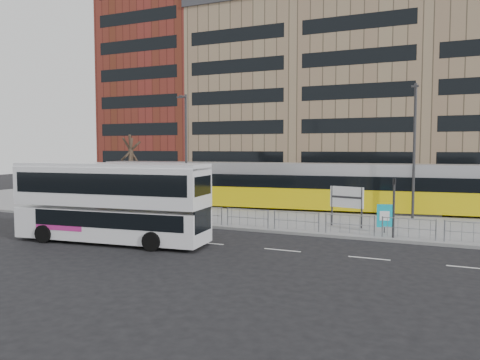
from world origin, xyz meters
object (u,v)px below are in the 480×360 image
at_px(double_decker_bus, 111,200).
at_px(traffic_light_west, 106,187).
at_px(ad_panel, 385,216).
at_px(bare_tree, 131,134).
at_px(lamp_post_east, 414,146).
at_px(traffic_light_east, 394,200).
at_px(lamp_post_west, 186,147).
at_px(station_sign, 347,199).
at_px(tram, 284,186).
at_px(pedestrian, 184,200).

distance_m(double_decker_bus, traffic_light_west, 9.31).
relative_size(ad_panel, bare_tree, 0.20).
height_order(traffic_light_west, lamp_post_east, lamp_post_east).
xyz_separation_m(traffic_light_east, lamp_post_west, (-16.00, 6.05, 2.79)).
distance_m(traffic_light_east, lamp_post_west, 17.33).
bearing_deg(lamp_post_east, bare_tree, 175.68).
xyz_separation_m(double_decker_bus, ad_panel, (12.56, 7.58, -1.12)).
bearing_deg(lamp_post_west, station_sign, -15.63).
distance_m(double_decker_bus, bare_tree, 19.09).
bearing_deg(station_sign, tram, 146.03).
relative_size(traffic_light_east, lamp_post_east, 0.35).
relative_size(double_decker_bus, station_sign, 4.32).
bearing_deg(double_decker_bus, bare_tree, 118.17).
bearing_deg(double_decker_bus, ad_panel, 25.43).
bearing_deg(pedestrian, traffic_light_east, -94.13).
bearing_deg(traffic_light_east, lamp_post_west, 152.50).
height_order(tram, lamp_post_east, lamp_post_east).
distance_m(ad_panel, traffic_light_west, 18.74).
bearing_deg(tram, lamp_post_west, -164.40).
height_order(pedestrian, lamp_post_west, lamp_post_west).
xyz_separation_m(station_sign, traffic_light_east, (2.90, -2.38, 0.32)).
relative_size(station_sign, pedestrian, 1.54).
height_order(lamp_post_west, lamp_post_east, lamp_post_east).
height_order(tram, station_sign, tram).
relative_size(station_sign, lamp_post_east, 0.27).
relative_size(ad_panel, lamp_post_west, 0.18).
bearing_deg(station_sign, lamp_post_west, 177.12).
relative_size(tram, traffic_light_west, 9.66).
bearing_deg(ad_panel, lamp_post_east, 61.79).
xyz_separation_m(station_sign, ad_panel, (2.31, -1.13, -0.73)).
bearing_deg(pedestrian, ad_panel, -90.26).
height_order(ad_panel, traffic_light_east, traffic_light_east).
xyz_separation_m(tram, bare_tree, (-14.57, 0.34, 4.16)).
relative_size(tram, lamp_post_east, 3.37).
distance_m(double_decker_bus, station_sign, 13.46).
bearing_deg(traffic_light_east, lamp_post_east, 79.43).
xyz_separation_m(double_decker_bus, lamp_post_west, (-2.85, 12.38, 2.72)).
xyz_separation_m(pedestrian, bare_tree, (-8.15, 4.54, 5.14)).
relative_size(traffic_light_east, lamp_post_west, 0.35).
bearing_deg(lamp_post_west, traffic_light_east, -20.71).
bearing_deg(traffic_light_east, bare_tree, 151.87).
bearing_deg(lamp_post_west, traffic_light_west, -121.43).
height_order(double_decker_bus, lamp_post_east, lamp_post_east).
bearing_deg(traffic_light_east, double_decker_bus, -161.10).
xyz_separation_m(ad_panel, lamp_post_east, (1.07, 6.13, 3.89)).
xyz_separation_m(lamp_post_east, bare_tree, (-24.05, 1.82, 1.10)).
xyz_separation_m(tram, lamp_post_west, (-7.01, -2.81, 3.00)).
bearing_deg(lamp_post_east, traffic_light_east, -93.78).
xyz_separation_m(tram, pedestrian, (-6.42, -4.20, -0.99)).
bearing_deg(double_decker_bus, lamp_post_east, 39.49).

